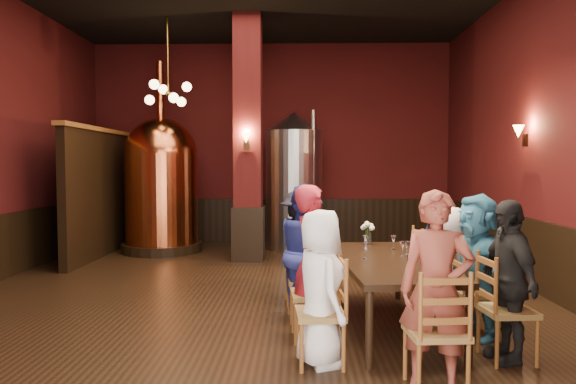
{
  "coord_description": "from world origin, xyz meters",
  "views": [
    {
      "loc": [
        0.65,
        -6.68,
        1.76
      ],
      "look_at": [
        0.49,
        0.2,
        1.4
      ],
      "focal_mm": 32.0,
      "sensor_mm": 36.0,
      "label": 1
    }
  ],
  "objects_px": {
    "person_0": "(320,287)",
    "rose_vase": "(368,229)",
    "person_2": "(306,252)",
    "steel_vessel": "(294,181)",
    "person_1": "(312,262)",
    "copper_kettle": "(161,183)",
    "dining_table": "(387,264)"
  },
  "relations": [
    {
      "from": "person_0",
      "to": "rose_vase",
      "type": "xyz_separation_m",
      "value": [
        0.7,
        2.06,
        0.26
      ]
    },
    {
      "from": "person_0",
      "to": "rose_vase",
      "type": "relative_size",
      "value": 4.6
    },
    {
      "from": "person_2",
      "to": "steel_vessel",
      "type": "xyz_separation_m",
      "value": [
        -0.19,
        4.98,
        0.66
      ]
    },
    {
      "from": "person_1",
      "to": "copper_kettle",
      "type": "relative_size",
      "value": 0.41
    },
    {
      "from": "person_0",
      "to": "rose_vase",
      "type": "distance_m",
      "value": 2.19
    },
    {
      "from": "copper_kettle",
      "to": "person_0",
      "type": "bearing_deg",
      "value": -63.12
    },
    {
      "from": "steel_vessel",
      "to": "dining_table",
      "type": "bearing_deg",
      "value": -78.51
    },
    {
      "from": "person_2",
      "to": "copper_kettle",
      "type": "height_order",
      "value": "copper_kettle"
    },
    {
      "from": "dining_table",
      "to": "person_2",
      "type": "bearing_deg",
      "value": 158.78
    },
    {
      "from": "rose_vase",
      "to": "steel_vessel",
      "type": "bearing_deg",
      "value": 103.17
    },
    {
      "from": "dining_table",
      "to": "rose_vase",
      "type": "relative_size",
      "value": 8.26
    },
    {
      "from": "steel_vessel",
      "to": "rose_vase",
      "type": "relative_size",
      "value": 9.6
    },
    {
      "from": "person_1",
      "to": "person_2",
      "type": "xyz_separation_m",
      "value": [
        -0.05,
        0.66,
        -0.01
      ]
    },
    {
      "from": "person_0",
      "to": "steel_vessel",
      "type": "xyz_separation_m",
      "value": [
        -0.3,
        6.31,
        0.75
      ]
    },
    {
      "from": "copper_kettle",
      "to": "rose_vase",
      "type": "distance_m",
      "value": 5.36
    },
    {
      "from": "dining_table",
      "to": "copper_kettle",
      "type": "distance_m",
      "value": 6.18
    },
    {
      "from": "rose_vase",
      "to": "copper_kettle",
      "type": "bearing_deg",
      "value": 133.79
    },
    {
      "from": "person_0",
      "to": "person_1",
      "type": "height_order",
      "value": "person_1"
    },
    {
      "from": "person_0",
      "to": "person_1",
      "type": "relative_size",
      "value": 0.88
    },
    {
      "from": "dining_table",
      "to": "copper_kettle",
      "type": "xyz_separation_m",
      "value": [
        -3.77,
        4.85,
        0.72
      ]
    },
    {
      "from": "copper_kettle",
      "to": "dining_table",
      "type": "bearing_deg",
      "value": -52.17
    },
    {
      "from": "dining_table",
      "to": "person_1",
      "type": "bearing_deg",
      "value": -158.78
    },
    {
      "from": "copper_kettle",
      "to": "rose_vase",
      "type": "height_order",
      "value": "copper_kettle"
    },
    {
      "from": "person_2",
      "to": "copper_kettle",
      "type": "bearing_deg",
      "value": 18.05
    },
    {
      "from": "copper_kettle",
      "to": "person_1",
      "type": "bearing_deg",
      "value": -60.7
    },
    {
      "from": "steel_vessel",
      "to": "copper_kettle",
      "type": "bearing_deg",
      "value": -171.75
    },
    {
      "from": "dining_table",
      "to": "person_0",
      "type": "distance_m",
      "value": 1.31
    },
    {
      "from": "person_1",
      "to": "dining_table",
      "type": "bearing_deg",
      "value": -64.3
    },
    {
      "from": "person_2",
      "to": "rose_vase",
      "type": "height_order",
      "value": "person_2"
    },
    {
      "from": "person_0",
      "to": "steel_vessel",
      "type": "relative_size",
      "value": 0.48
    },
    {
      "from": "person_2",
      "to": "rose_vase",
      "type": "distance_m",
      "value": 1.1
    },
    {
      "from": "person_1",
      "to": "rose_vase",
      "type": "height_order",
      "value": "person_1"
    }
  ]
}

